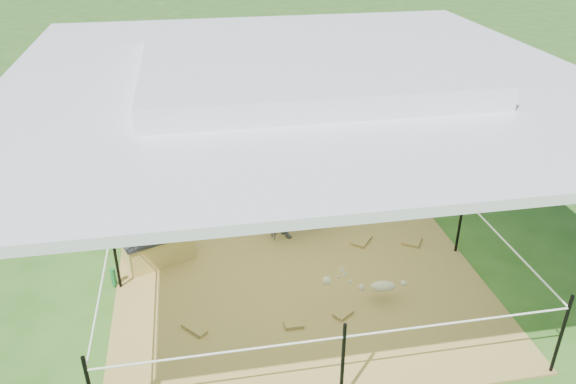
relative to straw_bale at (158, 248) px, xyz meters
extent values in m
plane|color=#2D5919|center=(1.78, -0.50, -0.22)|extent=(90.00, 90.00, 0.00)
cube|color=brown|center=(1.78, -0.50, -0.21)|extent=(4.60, 4.60, 0.03)
cylinder|color=silver|center=(-1.22, 2.50, 1.08)|extent=(0.07, 0.07, 2.60)
cylinder|color=silver|center=(4.78, 2.50, 1.08)|extent=(0.07, 0.07, 2.60)
cube|color=white|center=(1.78, -0.50, 2.42)|extent=(6.30, 6.30, 0.08)
cube|color=white|center=(1.78, -0.50, 2.57)|extent=(3.30, 3.30, 0.22)
cylinder|color=black|center=(-0.47, 1.75, 0.28)|extent=(0.04, 0.04, 1.00)
cylinder|color=black|center=(1.78, 1.75, 0.28)|extent=(0.04, 0.04, 1.00)
cylinder|color=black|center=(4.03, 1.75, 0.28)|extent=(0.04, 0.04, 1.00)
cylinder|color=black|center=(-0.47, -0.50, 0.28)|extent=(0.04, 0.04, 1.00)
cylinder|color=black|center=(4.03, -0.50, 0.28)|extent=(0.04, 0.04, 1.00)
cylinder|color=black|center=(1.78, -2.75, 0.28)|extent=(0.04, 0.04, 1.00)
cylinder|color=black|center=(4.03, -2.75, 0.28)|extent=(0.04, 0.04, 1.00)
cylinder|color=white|center=(1.78, 1.75, 0.63)|extent=(4.50, 0.02, 0.02)
cylinder|color=white|center=(1.78, -2.75, 0.63)|extent=(4.50, 0.02, 0.02)
cylinder|color=white|center=(4.03, -0.50, 0.63)|extent=(0.02, 4.50, 0.02)
cylinder|color=white|center=(-0.47, -0.50, 0.63)|extent=(0.02, 4.50, 0.02)
cube|color=#A67F3C|center=(0.00, 0.00, 0.00)|extent=(0.97, 0.72, 0.39)
cube|color=black|center=(0.00, 0.00, 0.22)|extent=(1.04, 0.79, 0.05)
imported|color=#B51112|center=(0.10, 0.00, 0.72)|extent=(0.37, 0.45, 1.04)
cylinder|color=#176A2D|center=(-0.55, -0.45, -0.07)|extent=(0.09, 0.09, 0.24)
imported|color=#535359|center=(2.08, 0.31, 0.27)|extent=(1.20, 0.90, 0.92)
cylinder|color=pink|center=(2.08, 0.31, 0.80)|extent=(0.29, 0.29, 0.13)
cylinder|color=blue|center=(5.28, 6.05, 0.26)|extent=(0.63, 0.63, 0.96)
cube|color=brown|center=(3.28, 8.17, 0.14)|extent=(1.79, 1.32, 0.73)
cube|color=#53391C|center=(6.45, 8.82, 0.13)|extent=(2.09, 1.97, 0.71)
imported|color=#2F65B2|center=(4.34, 6.51, 0.29)|extent=(0.55, 0.46, 1.02)
camera|label=1|loc=(0.58, -6.46, 4.16)|focal=35.00mm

